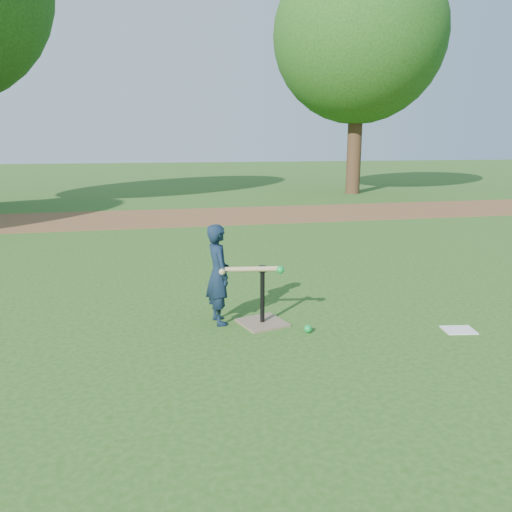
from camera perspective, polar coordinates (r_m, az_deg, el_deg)
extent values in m
plane|color=#285116|center=(5.23, -2.82, -7.59)|extent=(80.00, 80.00, 0.00)
cube|color=brown|center=(12.49, -8.72, 4.42)|extent=(24.00, 3.00, 0.01)
imported|color=#101F32|center=(5.09, -4.33, -2.11)|extent=(0.30, 0.41, 1.03)
sphere|color=#0D9937|center=(4.98, 5.95, -8.27)|extent=(0.08, 0.08, 0.08)
cube|color=white|center=(5.40, 22.16, -7.84)|extent=(0.33, 0.28, 0.01)
cube|color=#7B654E|center=(5.19, 0.73, -7.62)|extent=(0.53, 0.53, 0.02)
cylinder|color=black|center=(5.10, 0.74, -4.58)|extent=(0.05, 0.05, 0.55)
cylinder|color=black|center=(5.02, 0.75, -1.48)|extent=(0.08, 0.08, 0.06)
cylinder|color=tan|center=(4.97, -0.55, -1.51)|extent=(0.60, 0.14, 0.05)
sphere|color=tan|center=(4.88, -3.90, -1.81)|extent=(0.06, 0.06, 0.06)
sphere|color=#0D9937|center=(4.98, 2.80, -1.59)|extent=(0.08, 0.08, 0.08)
cylinder|color=#382316|center=(18.35, 11.18, 12.37)|extent=(0.50, 0.50, 3.42)
sphere|color=#285B19|center=(18.68, 11.70, 23.46)|extent=(5.80, 5.80, 5.80)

